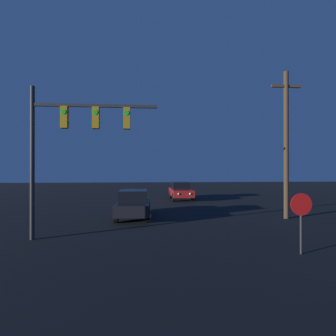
% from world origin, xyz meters
% --- Properties ---
extents(car_near, '(1.94, 4.56, 1.66)m').
position_xyz_m(car_near, '(-1.86, 18.51, 0.83)').
color(car_near, black).
rests_on(car_near, ground_plane).
extents(car_far, '(1.93, 4.55, 1.66)m').
position_xyz_m(car_far, '(2.12, 27.58, 0.83)').
color(car_far, '#B21E1E').
rests_on(car_far, ground_plane).
extents(traffic_signal_mast, '(5.21, 0.30, 6.29)m').
position_xyz_m(traffic_signal_mast, '(-4.26, 14.12, 4.32)').
color(traffic_signal_mast, '#2D2D2D').
rests_on(traffic_signal_mast, ground_plane).
extents(stop_sign, '(0.75, 0.07, 2.06)m').
position_xyz_m(stop_sign, '(4.14, 11.48, 1.44)').
color(stop_sign, '#2D2D2D').
rests_on(stop_sign, ground_plane).
extents(utility_pole, '(1.77, 0.28, 8.59)m').
position_xyz_m(utility_pole, '(7.03, 17.66, 4.46)').
color(utility_pole, '#4C3823').
rests_on(utility_pole, ground_plane).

